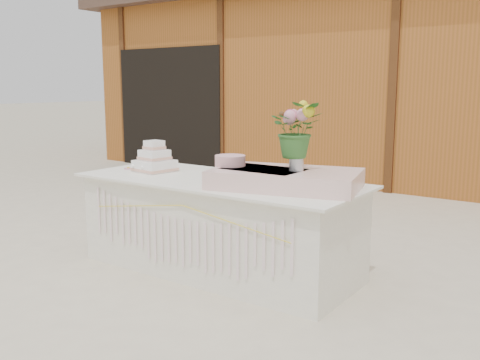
% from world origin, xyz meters
% --- Properties ---
extents(ground, '(80.00, 80.00, 0.00)m').
position_xyz_m(ground, '(0.00, 0.00, 0.00)').
color(ground, beige).
rests_on(ground, ground).
extents(barn, '(12.60, 4.60, 3.30)m').
position_xyz_m(barn, '(-0.01, 5.99, 1.68)').
color(barn, '#964F1F').
rests_on(barn, ground).
extents(cake_table, '(2.40, 1.00, 0.77)m').
position_xyz_m(cake_table, '(0.00, -0.00, 0.39)').
color(cake_table, white).
rests_on(cake_table, ground).
extents(wedding_cake, '(0.34, 0.34, 0.27)m').
position_xyz_m(wedding_cake, '(-0.71, -0.01, 0.86)').
color(wedding_cake, white).
rests_on(wedding_cake, cake_table).
extents(pink_cake_stand, '(0.30, 0.30, 0.22)m').
position_xyz_m(pink_cake_stand, '(0.18, -0.08, 0.89)').
color(pink_cake_stand, white).
rests_on(pink_cake_stand, cake_table).
extents(satin_runner, '(1.20, 0.87, 0.14)m').
position_xyz_m(satin_runner, '(0.63, -0.01, 0.84)').
color(satin_runner, beige).
rests_on(satin_runner, cake_table).
extents(flower_vase, '(0.11, 0.11, 0.14)m').
position_xyz_m(flower_vase, '(0.72, -0.00, 0.98)').
color(flower_vase, silver).
rests_on(flower_vase, satin_runner).
extents(bouquet, '(0.48, 0.46, 0.41)m').
position_xyz_m(bouquet, '(0.72, -0.00, 1.26)').
color(bouquet, '#2F6227').
rests_on(bouquet, flower_vase).
extents(loose_flowers, '(0.25, 0.40, 0.02)m').
position_xyz_m(loose_flowers, '(-0.94, 0.12, 0.78)').
color(loose_flowers, pink).
rests_on(loose_flowers, cake_table).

